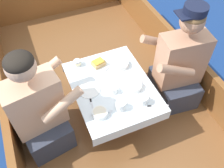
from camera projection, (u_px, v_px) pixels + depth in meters
ground_plane at (108, 121)px, 2.74m from camera, size 60.00×60.00×0.00m
boat_deck at (107, 112)px, 2.61m from camera, size 1.83×3.48×0.35m
gunwale_port at (10, 122)px, 2.11m from camera, size 0.06×3.48×0.38m
gunwale_starboard at (187, 64)px, 2.56m from camera, size 0.06×3.48×0.38m
cockpit_table at (112, 89)px, 2.13m from camera, size 0.65×0.83×0.39m
person_port at (39, 111)px, 1.93m from camera, size 0.57×0.52×0.99m
person_starboard at (178, 67)px, 2.22m from camera, size 0.55×0.49×1.03m
plate_sandwich at (99, 65)px, 2.25m from camera, size 0.19×0.19×0.01m
plate_bread at (89, 90)px, 2.06m from camera, size 0.18×0.18×0.01m
sandwich at (98, 63)px, 2.23m from camera, size 0.13×0.11×0.05m
bowl_port_near at (121, 64)px, 2.24m from camera, size 0.14×0.14×0.04m
bowl_starboard_near at (134, 86)px, 2.07m from camera, size 0.14×0.14×0.04m
bowl_center_far at (100, 113)px, 1.89m from camera, size 0.12×0.12×0.04m
coffee_cup_port at (114, 90)px, 2.03m from camera, size 0.09×0.06×0.05m
coffee_cup_starboard at (143, 100)px, 1.96m from camera, size 0.10×0.07×0.07m
coffee_cup_center at (121, 106)px, 1.92m from camera, size 0.10×0.08×0.07m
tin_can at (77, 63)px, 2.24m from camera, size 0.07×0.07×0.05m
utensil_spoon_center at (143, 79)px, 2.14m from camera, size 0.14×0.12×0.01m
utensil_spoon_port at (110, 116)px, 1.90m from camera, size 0.08×0.16×0.01m
utensil_fork_starboard at (92, 105)px, 1.96m from camera, size 0.04×0.17×0.00m
utensil_knife_starboard at (132, 118)px, 1.89m from camera, size 0.13×0.13×0.00m
utensil_fork_port at (156, 106)px, 1.96m from camera, size 0.17×0.07×0.00m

